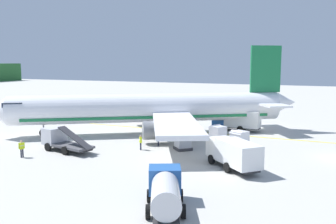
{
  "coord_description": "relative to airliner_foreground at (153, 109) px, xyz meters",
  "views": [
    {
      "loc": [
        -39.47,
        2.09,
        9.61
      ],
      "look_at": [
        2.81,
        20.48,
        3.29
      ],
      "focal_mm": 39.01,
      "sensor_mm": 36.0,
      "label": 1
    }
  ],
  "objects": [
    {
      "name": "airliner_foreground",
      "position": [
        0.0,
        0.0,
        0.0
      ],
      "size": [
        31.32,
        36.81,
        11.9
      ],
      "color": "white",
      "rests_on": "ground"
    },
    {
      "name": "service_truck_fuel",
      "position": [
        -23.24,
        -12.16,
        -1.99
      ],
      "size": [
        6.21,
        4.29,
        2.4
      ],
      "color": "#2659A5",
      "rests_on": "ground"
    },
    {
      "name": "service_truck_baggage",
      "position": [
        6.56,
        -10.03,
        -1.78
      ],
      "size": [
        2.75,
        6.7,
        2.93
      ],
      "color": "#2659A5",
      "rests_on": "ground"
    },
    {
      "name": "service_truck_catering",
      "position": [
        -12.03,
        -13.9,
        -1.89
      ],
      "size": [
        6.05,
        6.07,
        2.64
      ],
      "color": "white",
      "rests_on": "ground"
    },
    {
      "name": "service_truck_pushback",
      "position": [
        -12.64,
        5.08,
        -2.22
      ],
      "size": [
        3.5,
        6.92,
        2.68
      ],
      "color": "silver",
      "rests_on": "ground"
    },
    {
      "name": "cargo_container_near",
      "position": [
        -3.61,
        -12.61,
        -2.44
      ],
      "size": [
        2.4,
        2.4,
        2.02
      ],
      "color": "#333338",
      "rests_on": "ground"
    },
    {
      "name": "cargo_container_mid",
      "position": [
        -7.07,
        -7.1,
        -2.46
      ],
      "size": [
        2.38,
        2.38,
        1.97
      ],
      "color": "#333338",
      "rests_on": "ground"
    },
    {
      "name": "cargo_container_far",
      "position": [
        -1.36,
        -9.46,
        -2.43
      ],
      "size": [
        2.41,
        2.41,
        2.02
      ],
      "color": "#333338",
      "rests_on": "ground"
    },
    {
      "name": "crew_marshaller",
      "position": [
        -6.42,
        -3.82,
        -2.44
      ],
      "size": [
        0.6,
        0.37,
        1.62
      ],
      "color": "#191E33",
      "rests_on": "ground"
    },
    {
      "name": "crew_loader_left",
      "position": [
        -9.02,
        -2.88,
        -2.42
      ],
      "size": [
        0.51,
        0.46,
        1.65
      ],
      "color": "#191E33",
      "rests_on": "ground"
    },
    {
      "name": "crew_loader_right",
      "position": [
        -16.7,
        6.67,
        -2.35
      ],
      "size": [
        0.59,
        0.38,
        1.76
      ],
      "color": "#191E33",
      "rests_on": "ground"
    },
    {
      "name": "apron_guide_line",
      "position": [
        3.18,
        -4.52,
        -3.39
      ],
      "size": [
        0.3,
        60.0,
        0.01
      ],
      "primitive_type": "cube",
      "color": "yellow",
      "rests_on": "ground"
    }
  ]
}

